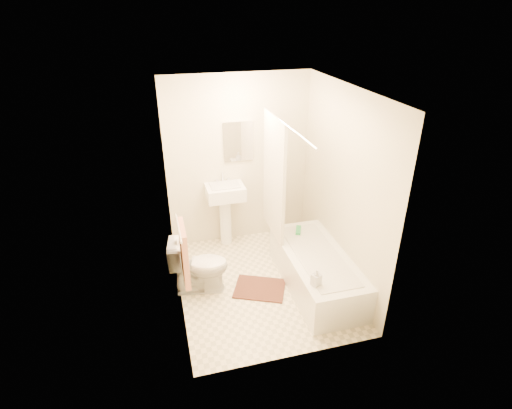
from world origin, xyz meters
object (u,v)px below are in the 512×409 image
object	(u,v)px
bathtub	(316,270)
soap_bottle	(316,277)
toilet	(199,266)
sink	(226,212)
bath_mat	(260,288)

from	to	relation	value
bathtub	soap_bottle	distance (m)	0.67
toilet	sink	size ratio (longest dim) A/B	0.68
toilet	bathtub	distance (m)	1.43
bathtub	bath_mat	world-z (taller)	bathtub
sink	bathtub	distance (m)	1.56
sink	bathtub	xyz separation A→B (m)	(0.88, -1.26, -0.28)
bathtub	bath_mat	bearing A→B (deg)	171.89
sink	bath_mat	bearing A→B (deg)	-81.46
soap_bottle	sink	bearing A→B (deg)	109.61
toilet	sink	bearing A→B (deg)	-19.18
toilet	soap_bottle	bearing A→B (deg)	-116.66
toilet	bath_mat	world-z (taller)	toilet
bathtub	bath_mat	xyz separation A→B (m)	(-0.69, 0.10, -0.22)
toilet	soap_bottle	xyz separation A→B (m)	(1.16, -0.83, 0.21)
bathtub	sink	bearing A→B (deg)	124.93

